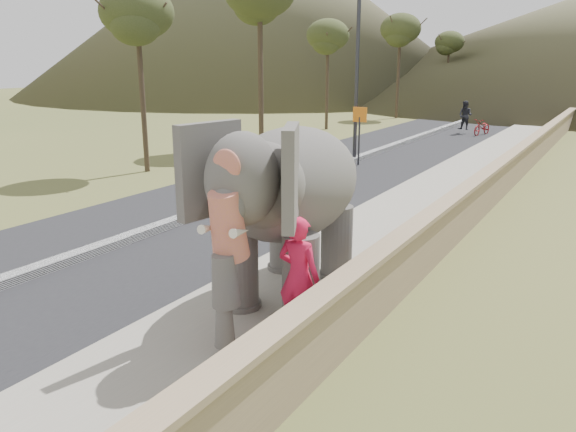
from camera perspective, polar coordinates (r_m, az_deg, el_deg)
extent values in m
plane|color=olive|center=(10.65, 1.09, -7.80)|extent=(160.00, 160.00, 0.00)
cube|color=black|center=(21.37, 2.86, 4.15)|extent=(7.00, 120.00, 0.03)
cube|color=black|center=(21.35, 2.86, 4.40)|extent=(0.35, 120.00, 0.22)
cube|color=#9E9687|center=(19.56, 15.89, 2.69)|extent=(3.00, 120.00, 0.15)
cube|color=tan|center=(19.12, 20.76, 3.44)|extent=(0.30, 120.00, 1.10)
cylinder|color=#2A292E|center=(24.07, 7.04, 14.88)|extent=(0.16, 0.16, 8.00)
cylinder|color=#2D2D33|center=(23.46, 7.22, 7.51)|extent=(0.08, 0.08, 2.00)
cube|color=orange|center=(23.33, 7.31, 10.18)|extent=(0.60, 0.05, 0.60)
cone|color=brown|center=(76.90, -3.23, 20.54)|extent=(60.00, 60.00, 22.00)
imported|color=red|center=(8.47, 1.10, -6.17)|extent=(0.68, 0.45, 1.87)
imported|color=maroon|center=(35.00, 19.13, 8.52)|extent=(1.03, 1.89, 0.94)
imported|color=#212227|center=(35.16, 17.56, 9.71)|extent=(0.95, 0.82, 1.70)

